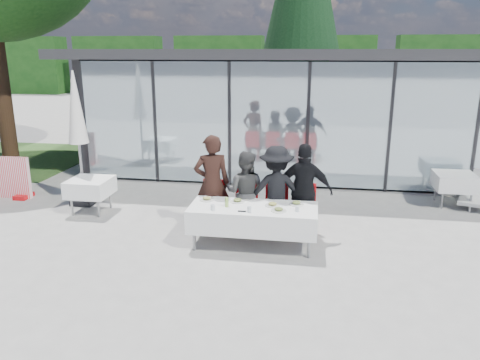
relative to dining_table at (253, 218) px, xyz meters
name	(u,v)px	position (x,y,z in m)	size (l,w,h in m)	color
ground	(240,252)	(-0.18, -0.32, -0.54)	(90.00, 90.00, 0.00)	#9F9C97
pavilion	(341,91)	(1.83, 7.85, 1.61)	(14.80, 8.80, 3.44)	gray
treeline	(273,67)	(-2.18, 27.68, 1.66)	(62.50, 2.00, 4.40)	#123510
dining_table	(253,218)	(0.00, 0.00, 0.00)	(2.26, 0.96, 0.75)	white
diner_a	(212,184)	(-0.89, 0.65, 0.41)	(0.69, 0.69, 1.90)	#301B15
diner_chair_a	(213,202)	(-0.89, 0.75, 0.00)	(0.44, 0.44, 0.97)	red
diner_b	(245,192)	(-0.24, 0.65, 0.26)	(0.78, 0.78, 1.61)	#464646
diner_chair_b	(246,204)	(-0.24, 0.75, 0.00)	(0.44, 0.44, 0.97)	red
diner_c	(276,191)	(0.35, 0.65, 0.32)	(1.11, 1.11, 1.72)	black
diner_chair_c	(276,205)	(0.35, 0.75, 0.00)	(0.44, 0.44, 0.97)	red
diner_d	(304,191)	(0.88, 0.65, 0.35)	(1.04, 1.04, 1.78)	black
diner_chair_d	(304,207)	(0.88, 0.75, 0.00)	(0.44, 0.44, 0.97)	red
plate_a	(207,199)	(-0.89, 0.22, 0.24)	(0.27, 0.27, 0.07)	silver
plate_b	(237,201)	(-0.32, 0.21, 0.24)	(0.27, 0.27, 0.07)	silver
plate_c	(273,205)	(0.33, 0.09, 0.24)	(0.27, 0.27, 0.07)	silver
plate_d	(296,203)	(0.75, 0.22, 0.24)	(0.27, 0.27, 0.07)	silver
plate_extra	(279,210)	(0.47, -0.18, 0.24)	(0.27, 0.27, 0.07)	silver
juice_bottle	(227,202)	(-0.46, -0.08, 0.30)	(0.06, 0.06, 0.17)	#92BD4F
drinking_glasses	(253,209)	(0.03, -0.25, 0.26)	(1.52, 0.24, 0.10)	silver
folded_eyeglasses	(242,211)	(-0.16, -0.30, 0.22)	(0.14, 0.03, 0.01)	black
spare_table_left	(90,187)	(-3.73, 1.28, 0.02)	(0.86, 0.86, 0.74)	white
spare_table_right	(454,182)	(4.19, 3.00, 0.02)	(0.86, 0.86, 0.74)	white
market_umbrella	(77,117)	(-4.16, 1.78, 1.46)	(0.50, 0.50, 3.00)	black
lounger	(475,192)	(4.74, 3.23, -0.28)	(1.04, 1.46, 0.72)	silver
grass_patch	(11,159)	(-8.68, 5.68, -0.53)	(5.00, 5.00, 0.02)	#385926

